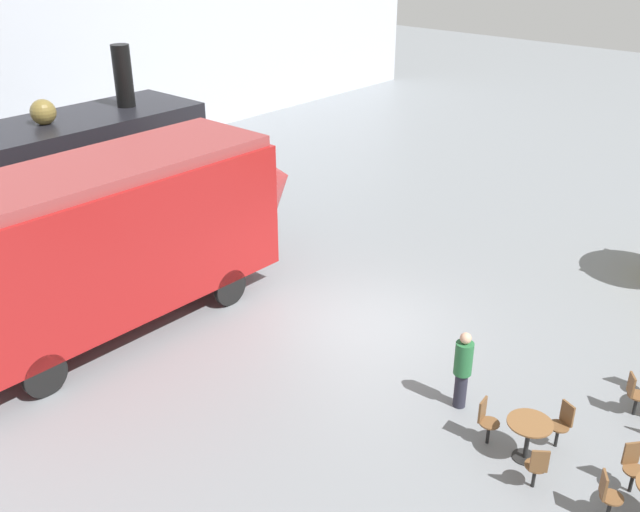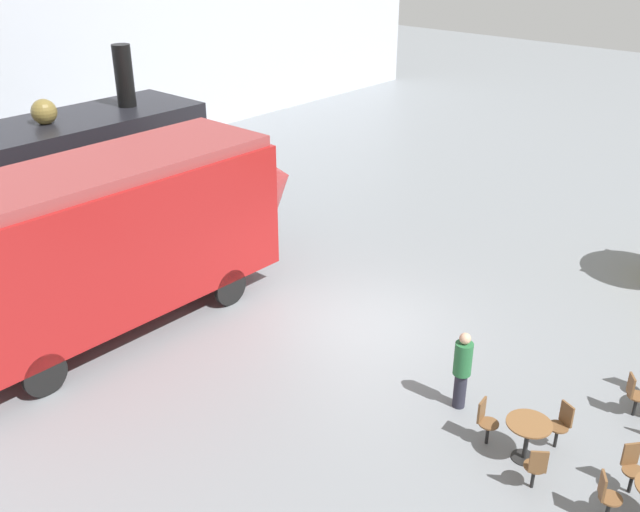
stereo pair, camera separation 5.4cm
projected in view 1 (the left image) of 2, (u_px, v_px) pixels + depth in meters
The scene contains 12 objects.
ground_plane at pixel (371, 322), 16.36m from camera, with size 80.00×80.00×0.00m, color gray.
backdrop_wall at pixel (6, 46), 23.64m from camera, with size 44.00×0.15×9.00m.
steam_locomotive at pixel (68, 176), 18.82m from camera, with size 7.48×2.60×5.35m.
streamlined_locomotive at pixel (131, 228), 15.82m from camera, with size 9.75×2.68×3.83m.
cafe_table_near at pixel (529, 431), 12.04m from camera, with size 0.77×0.77×0.76m.
cafe_chair_0 at pixel (537, 465), 11.39m from camera, with size 0.40×0.40×0.87m.
cafe_chair_1 at pixel (562, 422), 12.37m from camera, with size 0.40×0.38×0.87m.
cafe_chair_2 at pixel (486, 418), 12.45m from camera, with size 0.36×0.37×0.87m.
cafe_chair_6 at pixel (633, 464), 11.42m from camera, with size 0.40×0.41×0.87m.
cafe_chair_7 at pixel (607, 493), 10.84m from camera, with size 0.39×0.40×0.87m.
cafe_chair_12 at pixel (634, 392), 13.14m from camera, with size 0.40×0.40×0.87m.
visitor_person at pixel (463, 367), 13.21m from camera, with size 0.34×0.34×1.61m.
Camera 1 is at (-11.32, -8.45, 8.46)m, focal length 40.00 mm.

